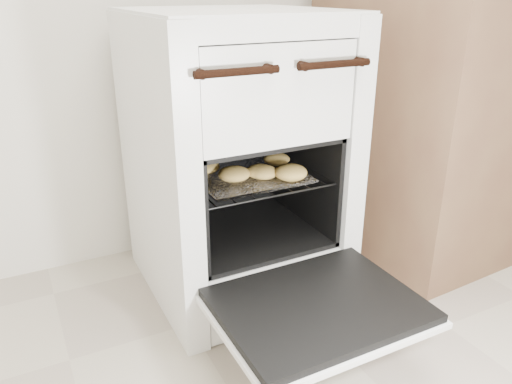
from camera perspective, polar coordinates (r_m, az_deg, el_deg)
stove at (r=1.52m, az=-2.32°, el=3.33°), size 0.56×0.62×0.85m
oven_door at (r=1.26m, az=7.06°, el=-12.97°), size 0.50×0.39×0.04m
oven_rack at (r=1.48m, az=-1.31°, el=2.00°), size 0.40×0.39×0.01m
foil_sheet at (r=1.46m, az=-0.99°, el=1.98°), size 0.31×0.28×0.01m
baked_rolls at (r=1.44m, az=-0.72°, el=2.60°), size 0.34×0.28×0.04m
counter at (r=2.06m, az=23.13°, el=9.11°), size 1.04×0.73×1.00m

